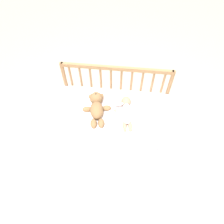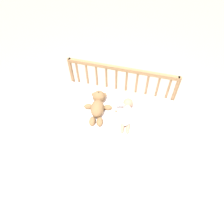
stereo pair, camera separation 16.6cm
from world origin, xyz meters
name	(u,v)px [view 1 (the left image)]	position (x,y,z in m)	size (l,w,h in m)	color
ground_plane	(112,143)	(0.00, 0.00, 0.00)	(12.00, 12.00, 0.00)	tan
crib_mattress	(112,131)	(0.00, 0.00, 0.25)	(1.12, 0.70, 0.51)	silver
crib_rail	(116,84)	(0.00, 0.37, 0.57)	(1.12, 0.04, 0.80)	#997047
blanket	(112,115)	(0.00, 0.01, 0.51)	(0.77, 0.49, 0.01)	white
teddy_bear	(97,107)	(-0.15, 0.05, 0.56)	(0.28, 0.40, 0.13)	olive
baby	(127,111)	(0.13, 0.04, 0.55)	(0.26, 0.38, 0.10)	white
small_pillow	(163,143)	(0.46, -0.25, 0.54)	(0.19, 0.16, 0.06)	silver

